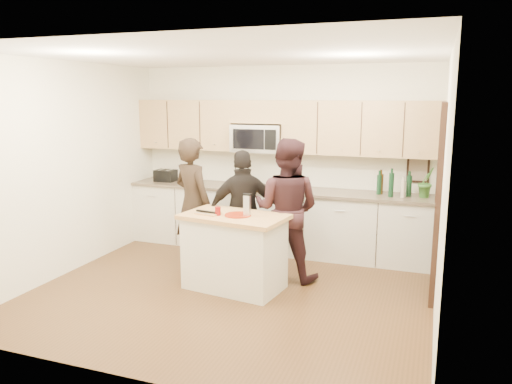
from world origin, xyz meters
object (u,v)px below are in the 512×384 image
(woman_left, at_px, (193,203))
(woman_right, at_px, (244,212))
(island, at_px, (234,251))
(woman_center, at_px, (286,209))
(toaster, at_px, (166,176))

(woman_left, distance_m, woman_right, 0.73)
(island, xyz_separation_m, woman_center, (0.47, 0.55, 0.43))
(island, bearing_deg, toaster, 147.29)
(island, distance_m, woman_right, 0.66)
(woman_center, bearing_deg, woman_left, 2.58)
(island, xyz_separation_m, toaster, (-1.81, 1.57, 0.58))
(toaster, bearing_deg, woman_left, -45.73)
(toaster, relative_size, woman_right, 0.19)
(woman_left, xyz_separation_m, woman_center, (1.29, 0.00, 0.02))
(island, height_order, woman_right, woman_right)
(woman_right, bearing_deg, woman_left, -28.22)
(island, height_order, woman_left, woman_left)
(toaster, relative_size, woman_center, 0.18)
(woman_left, bearing_deg, island, 170.57)
(woman_right, bearing_deg, toaster, -58.89)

